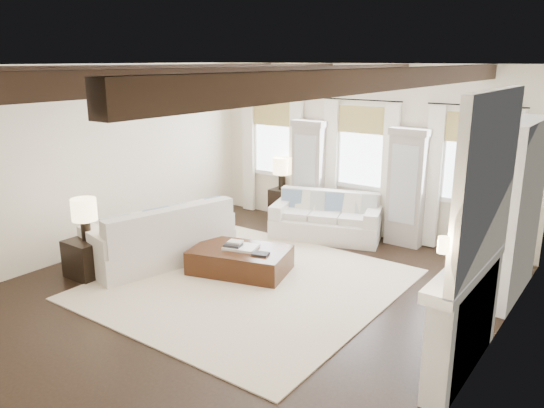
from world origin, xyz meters
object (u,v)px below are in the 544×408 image
Objects in this scene: sofa_back at (327,219)px; sofa_left at (162,239)px; ottoman at (240,260)px; side_table_front at (89,258)px; side_table_back at (282,204)px.

sofa_left is at bearing -119.16° from sofa_back.
sofa_back is at bearing 68.40° from ottoman.
side_table_back reaches higher than side_table_front.
sofa_left is 3.90× the size of side_table_back.
ottoman is 3.00m from side_table_back.
sofa_left is 1.38m from ottoman.
sofa_back is 3.75× the size of side_table_front.
side_table_back is at bearing 87.20° from sofa_left.
ottoman is 2.31× the size of side_table_back.
side_table_back is (-1.37, 0.49, -0.03)m from sofa_back.
ottoman is (-0.23, -2.29, -0.16)m from sofa_back.
sofa_back is at bearing 60.84° from sofa_left.
side_table_front is 0.90× the size of side_table_back.
sofa_back is at bearing -19.65° from side_table_back.
side_table_front is (-1.84, -1.48, 0.09)m from ottoman.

